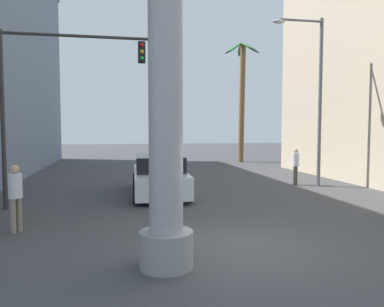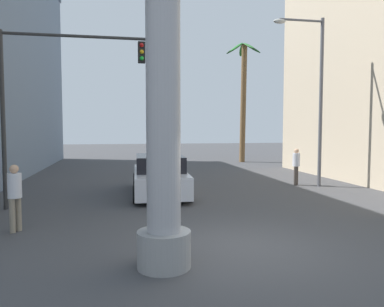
{
  "view_description": "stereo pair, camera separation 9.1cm",
  "coord_description": "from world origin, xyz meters",
  "px_view_note": "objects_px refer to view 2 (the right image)",
  "views": [
    {
      "loc": [
        -2.67,
        -7.8,
        2.63
      ],
      "look_at": [
        0.0,
        5.65,
        1.71
      ],
      "focal_mm": 35.0,
      "sensor_mm": 36.0,
      "label": 1
    },
    {
      "loc": [
        -2.58,
        -7.82,
        2.63
      ],
      "look_at": [
        0.0,
        5.65,
        1.71
      ],
      "focal_mm": 35.0,
      "sensor_mm": 36.0,
      "label": 2
    }
  ],
  "objects_px": {
    "street_lamp": "(314,86)",
    "car_lead": "(160,176)",
    "traffic_light_mast": "(56,84)",
    "palm_tree_far_right": "(243,94)",
    "pedestrian_curb_left": "(15,193)",
    "pedestrian_mid_right": "(296,164)"
  },
  "relations": [
    {
      "from": "street_lamp",
      "to": "car_lead",
      "type": "xyz_separation_m",
      "value": [
        -7.0,
        -0.63,
        -3.77
      ]
    },
    {
      "from": "traffic_light_mast",
      "to": "palm_tree_far_right",
      "type": "relative_size",
      "value": 0.62
    },
    {
      "from": "traffic_light_mast",
      "to": "car_lead",
      "type": "xyz_separation_m",
      "value": [
        3.58,
        1.88,
        -3.35
      ]
    },
    {
      "from": "pedestrian_curb_left",
      "to": "pedestrian_mid_right",
      "type": "xyz_separation_m",
      "value": [
        10.65,
        5.99,
        -0.01
      ]
    },
    {
      "from": "car_lead",
      "to": "pedestrian_mid_right",
      "type": "height_order",
      "value": "pedestrian_mid_right"
    },
    {
      "from": "street_lamp",
      "to": "pedestrian_curb_left",
      "type": "xyz_separation_m",
      "value": [
        -11.17,
        -5.46,
        -3.5
      ]
    },
    {
      "from": "car_lead",
      "to": "pedestrian_mid_right",
      "type": "relative_size",
      "value": 3.08
    },
    {
      "from": "car_lead",
      "to": "pedestrian_curb_left",
      "type": "relative_size",
      "value": 3.05
    },
    {
      "from": "palm_tree_far_right",
      "to": "traffic_light_mast",
      "type": "bearing_deg",
      "value": -127.27
    },
    {
      "from": "pedestrian_curb_left",
      "to": "palm_tree_far_right",
      "type": "bearing_deg",
      "value": 56.19
    },
    {
      "from": "car_lead",
      "to": "palm_tree_far_right",
      "type": "distance_m",
      "value": 16.09
    },
    {
      "from": "pedestrian_curb_left",
      "to": "car_lead",
      "type": "bearing_deg",
      "value": 49.12
    },
    {
      "from": "pedestrian_curb_left",
      "to": "pedestrian_mid_right",
      "type": "distance_m",
      "value": 12.22
    },
    {
      "from": "street_lamp",
      "to": "car_lead",
      "type": "distance_m",
      "value": 7.97
    },
    {
      "from": "palm_tree_far_right",
      "to": "pedestrian_curb_left",
      "type": "bearing_deg",
      "value": -123.81
    },
    {
      "from": "street_lamp",
      "to": "palm_tree_far_right",
      "type": "xyz_separation_m",
      "value": [
        0.93,
        12.62,
        0.77
      ]
    },
    {
      "from": "traffic_light_mast",
      "to": "car_lead",
      "type": "relative_size",
      "value": 1.1
    },
    {
      "from": "traffic_light_mast",
      "to": "car_lead",
      "type": "bearing_deg",
      "value": 27.66
    },
    {
      "from": "palm_tree_far_right",
      "to": "pedestrian_mid_right",
      "type": "bearing_deg",
      "value": -96.86
    },
    {
      "from": "street_lamp",
      "to": "car_lead",
      "type": "bearing_deg",
      "value": -174.83
    },
    {
      "from": "street_lamp",
      "to": "pedestrian_mid_right",
      "type": "distance_m",
      "value": 3.59
    },
    {
      "from": "street_lamp",
      "to": "pedestrian_mid_right",
      "type": "relative_size",
      "value": 4.41
    }
  ]
}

